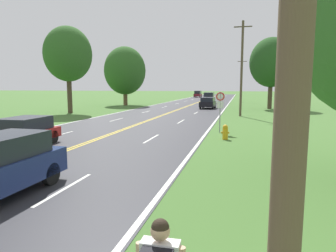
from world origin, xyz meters
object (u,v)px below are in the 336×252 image
car_silver_suv_mid_far (209,98)px  car_maroon_van_receding (198,94)px  traffic_sign (220,102)px  tree_right_cluster (125,71)px  car_red_hatchback_approaching (25,131)px  fire_hydrant (225,132)px  tree_behind_sign (271,63)px  tree_left_verge (68,54)px  car_black_hatchback_mid_near (208,103)px

car_silver_suv_mid_far → car_maroon_van_receding: size_ratio=0.91×
traffic_sign → tree_right_cluster: (-17.23, 26.27, 3.57)m
tree_right_cluster → car_red_hatchback_approaching: bearing=-76.8°
fire_hydrant → traffic_sign: (-0.50, 2.55, 1.62)m
tree_behind_sign → fire_hydrant: bearing=-100.2°
car_red_hatchback_approaching → car_maroon_van_receding: bearing=-1.5°
tree_left_verge → car_maroon_van_receding: (7.18, 54.91, -5.75)m
car_red_hatchback_approaching → fire_hydrant: bearing=-67.7°
tree_right_cluster → car_red_hatchback_approaching: (7.84, -33.40, -4.81)m
fire_hydrant → car_black_hatchback_mid_near: (-3.68, 24.55, 0.40)m
car_black_hatchback_mid_near → tree_left_verge: bearing=-51.4°
car_black_hatchback_mid_near → car_maroon_van_receding: bearing=-168.4°
car_silver_suv_mid_far → fire_hydrant: bearing=7.4°
tree_behind_sign → traffic_sign: bearing=-102.4°
car_black_hatchback_mid_near → fire_hydrant: bearing=10.3°
traffic_sign → car_maroon_van_receding: size_ratio=0.63×
tree_left_verge → car_maroon_van_receding: size_ratio=2.27×
fire_hydrant → tree_behind_sign: (4.71, 26.18, 5.89)m
tree_left_verge → car_silver_suv_mid_far: bearing=61.2°
car_red_hatchback_approaching → car_black_hatchback_mid_near: size_ratio=0.92×
fire_hydrant → tree_left_verge: (-18.47, 13.46, 6.27)m
traffic_sign → tree_behind_sign: tree_behind_sign is taller
car_black_hatchback_mid_near → car_maroon_van_receding: (-7.61, 43.83, 0.13)m
car_silver_suv_mid_far → tree_behind_sign: bearing=39.1°
car_red_hatchback_approaching → tree_right_cluster: bearing=10.6°
tree_right_cluster → car_red_hatchback_approaching: size_ratio=2.65×
traffic_sign → car_black_hatchback_mid_near: size_ratio=0.70×
fire_hydrant → tree_right_cluster: tree_right_cluster is taller
car_red_hatchback_approaching → car_black_hatchback_mid_near: bearing=-14.6°
tree_behind_sign → car_red_hatchback_approaching: bearing=-115.4°
traffic_sign → tree_right_cluster: size_ratio=0.29×
traffic_sign → car_maroon_van_receding: 66.71m
car_black_hatchback_mid_near → car_maroon_van_receding: car_maroon_van_receding is taller
traffic_sign → tree_behind_sign: size_ratio=0.28×
traffic_sign → car_black_hatchback_mid_near: bearing=98.2°
traffic_sign → tree_right_cluster: tree_right_cluster is taller
traffic_sign → tree_behind_sign: bearing=77.6°
fire_hydrant → tree_right_cluster: (-17.73, 28.82, 5.18)m
tree_left_verge → car_black_hatchback_mid_near: tree_left_verge is taller
tree_behind_sign → car_red_hatchback_approaching: tree_behind_sign is taller
car_red_hatchback_approaching → tree_left_verge: bearing=22.8°
car_silver_suv_mid_far → car_black_hatchback_mid_near: bearing=5.3°
tree_behind_sign → car_silver_suv_mid_far: (-9.65, 11.89, -5.29)m
car_silver_suv_mid_far → tree_right_cluster: bearing=-54.1°
tree_left_verge → car_black_hatchback_mid_near: 19.39m
tree_right_cluster → car_maroon_van_receding: 40.35m
tree_right_cluster → traffic_sign: bearing=-56.7°
tree_behind_sign → tree_right_cluster: tree_behind_sign is taller
car_maroon_van_receding → car_red_hatchback_approaching: bearing=-177.5°
traffic_sign → car_silver_suv_mid_far: traffic_sign is taller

